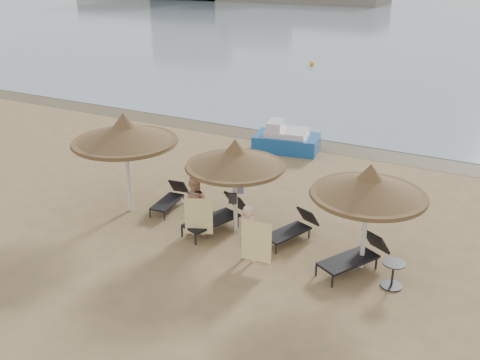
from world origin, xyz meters
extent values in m
plane|color=olive|center=(0.00, 0.00, 0.00)|extent=(160.00, 160.00, 0.00)
cube|color=brown|center=(0.00, 9.40, 0.00)|extent=(200.00, 1.60, 0.01)
cylinder|color=silver|center=(-3.76, 0.82, 1.13)|extent=(0.13, 0.13, 2.26)
cone|color=brown|center=(-3.76, 0.82, 2.50)|extent=(3.12, 3.12, 0.59)
cone|color=brown|center=(-3.76, 0.82, 2.85)|extent=(0.75, 0.75, 0.48)
cylinder|color=brown|center=(-3.76, 0.82, 2.22)|extent=(3.06, 3.06, 0.11)
cylinder|color=silver|center=(-0.29, 1.18, 1.00)|extent=(0.11, 0.11, 1.99)
cone|color=brown|center=(-0.29, 1.18, 2.20)|extent=(2.75, 2.75, 0.52)
cone|color=brown|center=(-0.29, 1.18, 2.51)|extent=(0.66, 0.66, 0.43)
cylinder|color=brown|center=(-0.29, 1.18, 1.95)|extent=(2.70, 2.70, 0.09)
cylinder|color=silver|center=(3.44, 0.92, 1.02)|extent=(0.12, 0.12, 2.03)
cone|color=brown|center=(3.44, 0.92, 2.24)|extent=(2.81, 2.81, 0.53)
cone|color=brown|center=(3.44, 0.92, 2.56)|extent=(0.68, 0.68, 0.44)
cylinder|color=brown|center=(3.44, 0.92, 1.99)|extent=(2.75, 2.75, 0.10)
cylinder|color=#232325|center=(-2.92, 0.67, 0.12)|extent=(0.04, 0.04, 0.24)
cylinder|color=#232325|center=(-2.44, 0.73, 0.12)|extent=(0.04, 0.04, 0.24)
cylinder|color=#232325|center=(-3.06, 1.88, 0.12)|extent=(0.04, 0.04, 0.24)
cylinder|color=#232325|center=(-2.58, 1.94, 0.12)|extent=(0.04, 0.04, 0.24)
cube|color=black|center=(-2.76, 1.35, 0.27)|extent=(0.69, 1.36, 0.05)
cube|color=black|center=(-2.85, 2.11, 0.48)|extent=(0.58, 0.43, 0.49)
cylinder|color=#232325|center=(-1.42, 0.13, 0.15)|extent=(0.05, 0.05, 0.31)
cylinder|color=#232325|center=(-0.84, -0.08, 0.15)|extent=(0.05, 0.05, 0.31)
cylinder|color=#232325|center=(-0.90, 1.57, 0.15)|extent=(0.05, 0.05, 0.31)
cylinder|color=#232325|center=(-0.32, 1.37, 0.15)|extent=(0.05, 0.05, 0.31)
cube|color=black|center=(-0.85, 0.80, 0.34)|extent=(1.20, 1.78, 0.07)
cube|color=black|center=(-0.53, 1.71, 0.60)|extent=(0.80, 0.67, 0.62)
cylinder|color=#232325|center=(0.79, 0.68, 0.13)|extent=(0.05, 0.05, 0.26)
cylinder|color=#232325|center=(1.28, 0.50, 0.13)|extent=(0.05, 0.05, 0.26)
cylinder|color=#232325|center=(1.26, 1.89, 0.13)|extent=(0.05, 0.05, 0.26)
cylinder|color=#232325|center=(1.74, 1.70, 0.13)|extent=(0.05, 0.05, 0.26)
cube|color=black|center=(1.28, 1.24, 0.29)|extent=(1.03, 1.49, 0.06)
cube|color=black|center=(1.57, 1.99, 0.51)|extent=(0.67, 0.57, 0.52)
cylinder|color=#232325|center=(2.57, 0.01, 0.15)|extent=(0.05, 0.05, 0.29)
cylinder|color=#232325|center=(3.08, -0.27, 0.15)|extent=(0.05, 0.05, 0.29)
cylinder|color=#232325|center=(3.28, 1.29, 0.15)|extent=(0.05, 0.05, 0.29)
cylinder|color=#232325|center=(3.79, 1.01, 0.15)|extent=(0.05, 0.05, 0.29)
cube|color=black|center=(3.20, 0.55, 0.32)|extent=(1.32, 1.68, 0.06)
cube|color=black|center=(3.65, 1.36, 0.57)|extent=(0.78, 0.70, 0.59)
cylinder|color=#232325|center=(4.32, 0.41, 0.02)|extent=(0.50, 0.50, 0.04)
cylinder|color=#232325|center=(4.32, 0.41, 0.32)|extent=(0.05, 0.05, 0.61)
cylinder|color=#232325|center=(4.32, 0.41, 0.63)|extent=(0.54, 0.54, 0.03)
imported|color=#DFAD90|center=(-1.23, 0.53, 1.01)|extent=(0.99, 0.71, 2.01)
imported|color=#DFAD90|center=(0.77, -0.12, 0.92)|extent=(0.90, 0.64, 1.83)
cube|color=yellow|center=(-0.88, 0.18, 0.74)|extent=(0.71, 0.33, 1.07)
cube|color=yellow|center=(1.12, -0.37, 0.76)|extent=(0.79, 0.09, 1.11)
cube|color=silver|center=(-0.29, 1.36, 1.27)|extent=(0.32, 0.21, 0.39)
cube|color=#242528|center=(-0.29, 1.02, 1.06)|extent=(0.23, 0.13, 0.31)
cube|color=#175092|center=(-1.71, 8.14, 0.32)|extent=(2.74, 1.90, 0.63)
cube|color=silver|center=(-1.71, 8.14, 0.71)|extent=(1.80, 1.52, 0.29)
cube|color=silver|center=(-2.16, 8.06, 0.98)|extent=(0.74, 1.12, 0.40)
sphere|color=gold|center=(-7.20, 25.47, 0.17)|extent=(0.34, 0.34, 0.34)
camera|label=1|loc=(6.14, -10.72, 7.22)|focal=40.00mm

